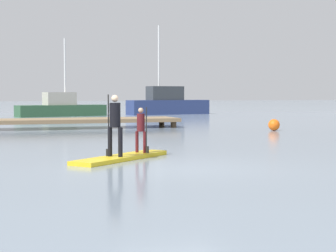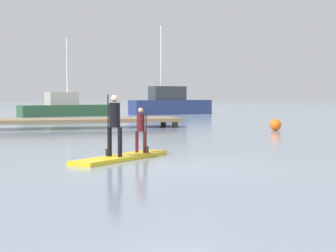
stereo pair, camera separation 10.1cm
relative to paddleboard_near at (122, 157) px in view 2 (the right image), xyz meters
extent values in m
plane|color=gray|center=(0.69, -1.96, -0.05)|extent=(240.00, 240.00, 0.00)
cube|color=gold|center=(-0.06, -0.05, 0.00)|extent=(2.94, 2.64, 0.10)
cube|color=gold|center=(1.22, 1.04, 0.00)|extent=(0.50, 0.53, 0.09)
cylinder|color=black|center=(-0.35, -0.08, 0.41)|extent=(0.11, 0.11, 0.73)
cylinder|color=black|center=(-0.14, -0.33, 0.41)|extent=(0.11, 0.11, 0.73)
cylinder|color=black|center=(-0.24, -0.21, 1.08)|extent=(0.38, 0.38, 0.60)
sphere|color=beige|center=(-0.24, -0.21, 1.49)|extent=(0.17, 0.17, 0.17)
cylinder|color=black|center=(-0.38, -0.05, 0.82)|extent=(0.03, 0.03, 1.54)
cube|color=black|center=(-0.38, -0.05, 0.14)|extent=(0.11, 0.13, 0.18)
cylinder|color=#4C1419|center=(0.55, 0.62, 0.33)|extent=(0.09, 0.09, 0.56)
cylinder|color=#4C1419|center=(0.71, 0.44, 0.33)|extent=(0.09, 0.09, 0.56)
cylinder|color=#4C1419|center=(0.63, 0.53, 0.85)|extent=(0.29, 0.29, 0.47)
sphere|color=tan|center=(0.63, 0.53, 1.17)|extent=(0.13, 0.13, 0.13)
cylinder|color=black|center=(0.74, 0.40, 0.65)|extent=(0.03, 0.03, 1.20)
cube|color=black|center=(0.74, 0.40, 0.14)|extent=(0.11, 0.13, 0.18)
cube|color=navy|center=(11.32, 29.84, 0.52)|extent=(7.04, 2.81, 1.14)
cube|color=#33383D|center=(11.01, 29.78, 1.65)|extent=(3.02, 1.79, 1.10)
cylinder|color=silver|center=(10.45, 29.67, 4.60)|extent=(0.12, 0.12, 4.80)
cube|color=#2D5638|center=(2.61, 28.56, 0.36)|extent=(6.80, 3.02, 0.82)
cube|color=#B2AD9E|center=(2.46, 28.53, 1.24)|extent=(2.44, 1.73, 0.94)
cylinder|color=silver|center=(2.89, 28.63, 3.68)|extent=(0.12, 0.12, 3.94)
cube|color=#846B4C|center=(-0.18, 13.52, 0.32)|extent=(12.44, 2.47, 0.18)
cylinder|color=#473828|center=(5.74, 12.58, 0.18)|extent=(0.28, 0.28, 0.46)
cylinder|color=#473828|center=(5.74, 14.45, 0.18)|extent=(0.28, 0.28, 0.46)
sphere|color=orange|center=(9.22, 8.88, 0.21)|extent=(0.52, 0.52, 0.52)
camera|label=1|loc=(-3.56, -14.10, 1.60)|focal=61.88mm
camera|label=2|loc=(-3.46, -14.13, 1.60)|focal=61.88mm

